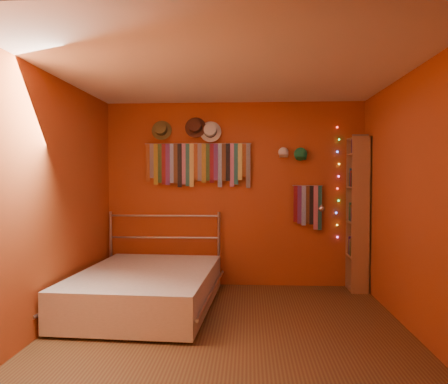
% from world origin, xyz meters
% --- Properties ---
extents(ground, '(3.50, 3.50, 0.00)m').
position_xyz_m(ground, '(0.00, 0.00, 0.00)').
color(ground, '#53301C').
rests_on(ground, ground).
extents(back_wall, '(3.50, 0.02, 2.50)m').
position_xyz_m(back_wall, '(0.00, 1.75, 1.25)').
color(back_wall, '#A13B1A').
rests_on(back_wall, ground).
extents(right_wall, '(0.02, 3.50, 2.50)m').
position_xyz_m(right_wall, '(1.75, 0.00, 1.25)').
color(right_wall, '#A13B1A').
rests_on(right_wall, ground).
extents(left_wall, '(0.02, 3.50, 2.50)m').
position_xyz_m(left_wall, '(-1.75, 0.00, 1.25)').
color(left_wall, '#A13B1A').
rests_on(left_wall, ground).
extents(ceiling, '(3.50, 3.50, 0.02)m').
position_xyz_m(ceiling, '(0.00, 0.00, 2.50)').
color(ceiling, white).
rests_on(ceiling, back_wall).
extents(tie_rack, '(1.45, 0.03, 0.61)m').
position_xyz_m(tie_rack, '(-0.50, 1.68, 1.68)').
color(tie_rack, '#A9A9AE').
rests_on(tie_rack, back_wall).
extents(small_tie_rack, '(0.40, 0.03, 0.60)m').
position_xyz_m(small_tie_rack, '(1.00, 1.69, 1.11)').
color(small_tie_rack, '#A9A9AE').
rests_on(small_tie_rack, back_wall).
extents(fedora_olive, '(0.27, 0.15, 0.27)m').
position_xyz_m(fedora_olive, '(-0.99, 1.66, 2.13)').
color(fedora_olive, brown).
rests_on(fedora_olive, back_wall).
extents(fedora_brown, '(0.29, 0.16, 0.28)m').
position_xyz_m(fedora_brown, '(-0.52, 1.65, 2.16)').
color(fedora_brown, '#412217').
rests_on(fedora_brown, back_wall).
extents(fedora_white, '(0.29, 0.16, 0.29)m').
position_xyz_m(fedora_white, '(-0.32, 1.65, 2.11)').
color(fedora_white, silver).
rests_on(fedora_white, back_wall).
extents(cap_white, '(0.16, 0.20, 0.16)m').
position_xyz_m(cap_white, '(0.66, 1.70, 1.82)').
color(cap_white, white).
rests_on(cap_white, back_wall).
extents(cap_green, '(0.18, 0.22, 0.18)m').
position_xyz_m(cap_green, '(0.89, 1.70, 1.79)').
color(cap_green, '#1B7D44').
rests_on(cap_green, back_wall).
extents(fairy_lights, '(0.06, 0.02, 1.50)m').
position_xyz_m(fairy_lights, '(1.39, 1.71, 1.41)').
color(fairy_lights, '#FF3333').
rests_on(fairy_lights, back_wall).
extents(reading_lamp, '(0.08, 0.33, 0.10)m').
position_xyz_m(reading_lamp, '(1.14, 1.50, 1.07)').
color(reading_lamp, '#A9A9AE').
rests_on(reading_lamp, back_wall).
extents(bookshelf, '(0.25, 0.34, 2.00)m').
position_xyz_m(bookshelf, '(1.66, 1.53, 1.02)').
color(bookshelf, '#A97B4C').
rests_on(bookshelf, ground).
extents(bed, '(1.63, 2.13, 1.01)m').
position_xyz_m(bed, '(-0.95, 0.59, 0.23)').
color(bed, '#A9A9AE').
rests_on(bed, ground).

